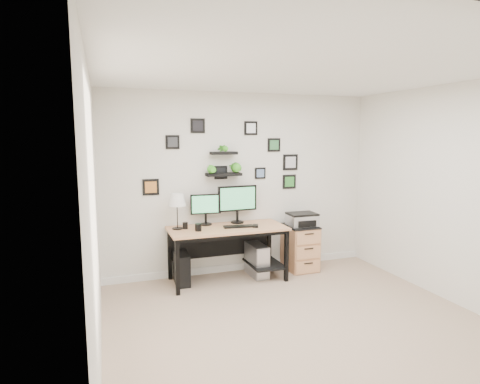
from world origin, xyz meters
name	(u,v)px	position (x,y,z in m)	size (l,w,h in m)	color
room	(242,266)	(0.00, 1.98, 0.05)	(4.00, 4.00, 4.00)	tan
desk	(229,235)	(-0.30, 1.67, 0.63)	(1.60, 0.70, 0.75)	tan
monitor_left	(206,207)	(-0.58, 1.87, 1.01)	(0.43, 0.18, 0.44)	black
monitor_right	(237,201)	(-0.11, 1.85, 1.07)	(0.58, 0.20, 0.54)	black
keyboard	(238,226)	(-0.19, 1.59, 0.76)	(0.41, 0.13, 0.02)	black
mouse	(255,226)	(0.03, 1.52, 0.77)	(0.07, 0.11, 0.03)	black
table_lamp	(177,201)	(-1.00, 1.76, 1.14)	(0.24, 0.24, 0.48)	black
mug	(198,227)	(-0.76, 1.56, 0.80)	(0.09, 0.09, 0.10)	black
pen_cup	(185,226)	(-0.90, 1.73, 0.79)	(0.07, 0.07, 0.09)	black
pc_tower_black	(182,268)	(-0.96, 1.72, 0.21)	(0.19, 0.42, 0.42)	black
pc_tower_grey	(257,260)	(0.12, 1.67, 0.23)	(0.22, 0.47, 0.46)	gray
file_cabinet	(300,247)	(0.83, 1.72, 0.34)	(0.43, 0.53, 0.67)	tan
printer	(302,219)	(0.85, 1.71, 0.77)	(0.41, 0.34, 0.19)	silver
wall_decor	(228,160)	(-0.23, 1.93, 1.65)	(2.31, 0.18, 1.04)	black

